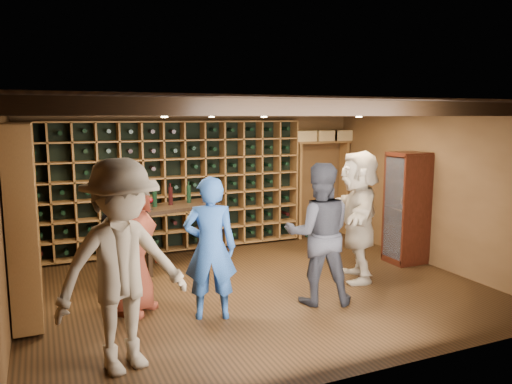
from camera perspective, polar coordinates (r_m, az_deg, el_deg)
name	(u,v)px	position (r m, az deg, el deg)	size (l,w,h in m)	color
ground	(256,289)	(6.96, -0.03, -10.97)	(6.00, 6.00, 0.00)	#341F0E
room_shell	(254,110)	(6.61, -0.21, 9.36)	(6.00, 6.00, 6.00)	brown
wine_rack_back	(174,186)	(8.68, -9.38, 0.67)	(4.65, 0.30, 2.20)	brown
wine_rack_left	(24,211)	(6.94, -24.96, -2.01)	(0.30, 2.65, 2.20)	brown
crate_shelf	(322,156)	(9.76, 7.55, 4.05)	(1.20, 0.32, 2.07)	brown
display_cabinet	(406,210)	(8.32, 16.82, -1.99)	(0.55, 0.50, 1.75)	#3A140B
man_blue_shirt	(210,248)	(5.80, -5.25, -6.40)	(0.61, 0.40, 1.67)	navy
man_grey_suit	(319,234)	(6.28, 7.19, -4.75)	(0.86, 0.67, 1.78)	black
guest_red_floral	(132,244)	(6.12, -13.98, -5.83)	(0.81, 0.53, 1.67)	maroon
guest_woman_black	(126,234)	(6.91, -14.66, -4.63)	(0.92, 0.38, 1.57)	black
guest_khaki	(122,267)	(4.73, -15.04, -8.23)	(1.27, 0.73, 1.97)	#7C6D55
guest_beige	(358,216)	(7.28, 11.63, -2.67)	(1.73, 0.55, 1.86)	tan
tasting_table	(176,213)	(7.86, -9.18, -2.37)	(1.41, 0.94, 1.26)	black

